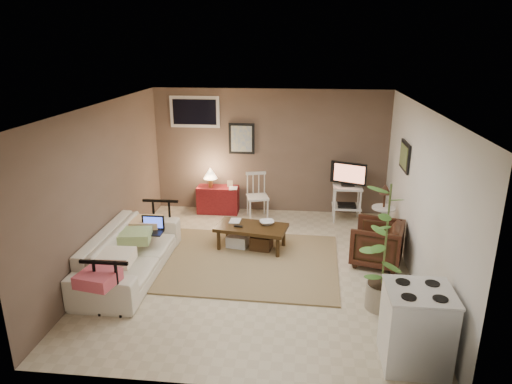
# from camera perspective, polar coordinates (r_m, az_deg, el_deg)

# --- Properties ---
(floor) EXTENTS (5.00, 5.00, 0.00)m
(floor) POSITION_cam_1_polar(r_m,az_deg,el_deg) (6.93, 0.07, -9.44)
(floor) COLOR #C1B293
(floor) RESTS_ON ground
(art_back) EXTENTS (0.50, 0.03, 0.60)m
(art_back) POSITION_cam_1_polar(r_m,az_deg,el_deg) (8.84, -1.81, 6.68)
(art_back) COLOR black
(art_right) EXTENTS (0.03, 0.60, 0.45)m
(art_right) POSITION_cam_1_polar(r_m,az_deg,el_deg) (7.52, 18.11, 4.27)
(art_right) COLOR black
(window) EXTENTS (0.96, 0.03, 0.60)m
(window) POSITION_cam_1_polar(r_m,az_deg,el_deg) (8.92, -7.67, 9.90)
(window) COLOR silver
(rug) EXTENTS (2.83, 2.29, 0.03)m
(rug) POSITION_cam_1_polar(r_m,az_deg,el_deg) (7.08, -1.18, -8.67)
(rug) COLOR #927A55
(rug) RESTS_ON floor
(coffee_table) EXTENTS (1.21, 0.76, 0.43)m
(coffee_table) POSITION_cam_1_polar(r_m,az_deg,el_deg) (7.42, -0.63, -5.45)
(coffee_table) COLOR #36220E
(coffee_table) RESTS_ON floor
(sofa) EXTENTS (0.66, 2.26, 0.88)m
(sofa) POSITION_cam_1_polar(r_m,az_deg,el_deg) (6.83, -15.53, -6.45)
(sofa) COLOR beige
(sofa) RESTS_ON floor
(sofa_pillows) EXTENTS (0.43, 2.15, 0.15)m
(sofa_pillows) POSITION_cam_1_polar(r_m,az_deg,el_deg) (6.56, -15.98, -6.61)
(sofa_pillows) COLOR #F4E4CA
(sofa_pillows) RESTS_ON sofa
(sofa_end_rails) EXTENTS (0.61, 2.26, 0.76)m
(sofa_end_rails) POSITION_cam_1_polar(r_m,az_deg,el_deg) (6.82, -14.46, -7.01)
(sofa_end_rails) COLOR black
(sofa_end_rails) RESTS_ON floor
(laptop) EXTENTS (0.35, 0.25, 0.24)m
(laptop) POSITION_cam_1_polar(r_m,az_deg,el_deg) (7.04, -12.85, -4.32)
(laptop) COLOR black
(laptop) RESTS_ON sofa
(red_console) EXTENTS (0.80, 0.35, 0.92)m
(red_console) POSITION_cam_1_polar(r_m,az_deg,el_deg) (9.00, -4.85, -0.64)
(red_console) COLOR maroon
(red_console) RESTS_ON floor
(spindle_chair) EXTENTS (0.48, 0.48, 0.86)m
(spindle_chair) POSITION_cam_1_polar(r_m,az_deg,el_deg) (8.70, 0.16, -0.63)
(spindle_chair) COLOR silver
(spindle_chair) RESTS_ON floor
(tv_stand) EXTENTS (0.64, 0.43, 1.12)m
(tv_stand) POSITION_cam_1_polar(r_m,az_deg,el_deg) (8.65, 11.36, 0.22)
(tv_stand) COLOR silver
(tv_stand) RESTS_ON floor
(side_table) EXTENTS (0.38, 0.38, 1.02)m
(side_table) POSITION_cam_1_polar(r_m,az_deg,el_deg) (7.85, 15.68, -1.72)
(side_table) COLOR silver
(side_table) RESTS_ON floor
(armchair) EXTENTS (0.83, 0.87, 0.73)m
(armchair) POSITION_cam_1_polar(r_m,az_deg,el_deg) (7.14, 14.89, -5.96)
(armchair) COLOR #33160E
(armchair) RESTS_ON floor
(potted_plant) EXTENTS (0.42, 0.42, 1.68)m
(potted_plant) POSITION_cam_1_polar(r_m,az_deg,el_deg) (5.79, 15.90, -6.21)
(potted_plant) COLOR gray
(potted_plant) RESTS_ON floor
(stove) EXTENTS (0.67, 0.62, 0.87)m
(stove) POSITION_cam_1_polar(r_m,az_deg,el_deg) (5.15, 19.39, -15.66)
(stove) COLOR silver
(stove) RESTS_ON floor
(bowl) EXTENTS (0.24, 0.11, 0.23)m
(bowl) POSITION_cam_1_polar(r_m,az_deg,el_deg) (7.39, 1.37, -3.19)
(bowl) COLOR #36220E
(bowl) RESTS_ON coffee_table
(book_table) EXTENTS (0.18, 0.02, 0.24)m
(book_table) POSITION_cam_1_polar(r_m,az_deg,el_deg) (7.51, -3.31, -2.82)
(book_table) COLOR #36220E
(book_table) RESTS_ON coffee_table
(book_console) EXTENTS (0.16, 0.04, 0.21)m
(book_console) POSITION_cam_1_polar(r_m,az_deg,el_deg) (8.75, -3.40, 1.06)
(book_console) COLOR #36220E
(book_console) RESTS_ON red_console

